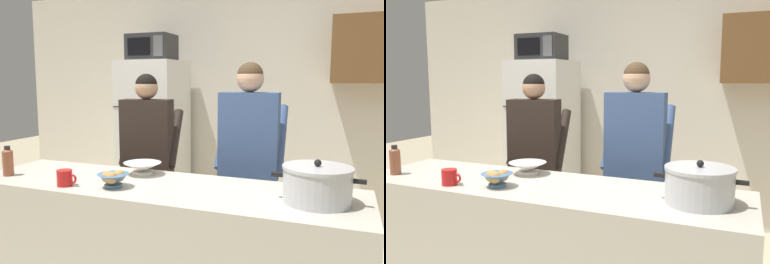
# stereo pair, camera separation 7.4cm
# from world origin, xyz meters

# --- Properties ---
(back_wall_unit) EXTENTS (6.00, 0.48, 2.60)m
(back_wall_unit) POSITION_xyz_m (0.23, 2.27, 1.38)
(back_wall_unit) COLOR silver
(back_wall_unit) RESTS_ON ground
(kitchen_island) EXTENTS (2.38, 0.68, 0.92)m
(kitchen_island) POSITION_xyz_m (0.00, 0.00, 0.46)
(kitchen_island) COLOR beige
(kitchen_island) RESTS_ON ground
(refrigerator) EXTENTS (0.64, 0.68, 1.75)m
(refrigerator) POSITION_xyz_m (-0.98, 1.85, 0.88)
(refrigerator) COLOR white
(refrigerator) RESTS_ON ground
(microwave) EXTENTS (0.48, 0.37, 0.28)m
(microwave) POSITION_xyz_m (-0.98, 1.83, 1.89)
(microwave) COLOR #2D2D30
(microwave) RESTS_ON refrigerator
(person_near_pot) EXTENTS (0.54, 0.47, 1.59)m
(person_near_pot) POSITION_xyz_m (-0.48, 0.78, 0.99)
(person_near_pot) COLOR #726656
(person_near_pot) RESTS_ON ground
(person_by_sink) EXTENTS (0.52, 0.44, 1.67)m
(person_by_sink) POSITION_xyz_m (0.37, 0.74, 1.04)
(person_by_sink) COLOR #33384C
(person_by_sink) RESTS_ON ground
(cooking_pot) EXTENTS (0.46, 0.35, 0.22)m
(cooking_pot) POSITION_xyz_m (0.90, -0.01, 1.02)
(cooking_pot) COLOR silver
(cooking_pot) RESTS_ON kitchen_island
(coffee_mug) EXTENTS (0.13, 0.09, 0.10)m
(coffee_mug) POSITION_xyz_m (-0.50, -0.22, 0.97)
(coffee_mug) COLOR red
(coffee_mug) RESTS_ON kitchen_island
(bread_bowl) EXTENTS (0.19, 0.19, 0.10)m
(bread_bowl) POSITION_xyz_m (-0.21, -0.15, 0.97)
(bread_bowl) COLOR #4C7299
(bread_bowl) RESTS_ON kitchen_island
(empty_bowl) EXTENTS (0.25, 0.25, 0.08)m
(empty_bowl) POSITION_xyz_m (-0.21, 0.19, 0.97)
(empty_bowl) COLOR white
(empty_bowl) RESTS_ON kitchen_island
(bottle_near_edge) EXTENTS (0.07, 0.07, 0.20)m
(bottle_near_edge) POSITION_xyz_m (-1.01, -0.15, 1.02)
(bottle_near_edge) COLOR brown
(bottle_near_edge) RESTS_ON kitchen_island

